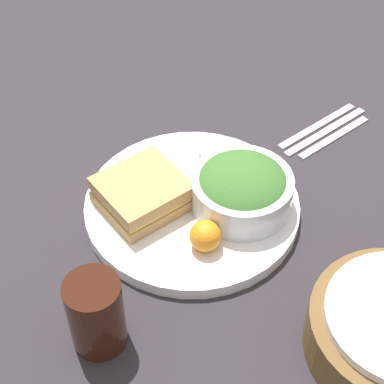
# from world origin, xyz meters

# --- Properties ---
(ground_plane) EXTENTS (4.00, 4.00, 0.00)m
(ground_plane) POSITION_xyz_m (0.00, 0.00, 0.00)
(ground_plane) COLOR #2D282D
(plate) EXTENTS (0.30, 0.30, 0.02)m
(plate) POSITION_xyz_m (0.00, 0.00, 0.01)
(plate) COLOR white
(plate) RESTS_ON ground_plane
(sandwich) EXTENTS (0.14, 0.13, 0.04)m
(sandwich) POSITION_xyz_m (0.07, -0.02, 0.04)
(sandwich) COLOR tan
(sandwich) RESTS_ON plate
(salad_bowl) EXTENTS (0.14, 0.14, 0.07)m
(salad_bowl) POSITION_xyz_m (-0.06, 0.02, 0.05)
(salad_bowl) COLOR white
(salad_bowl) RESTS_ON plate
(dressing_cup) EXTENTS (0.06, 0.06, 0.03)m
(dressing_cup) POSITION_xyz_m (-0.06, -0.06, 0.04)
(dressing_cup) COLOR #B7B7BC
(dressing_cup) RESTS_ON plate
(orange_wedge) EXTENTS (0.04, 0.04, 0.04)m
(orange_wedge) POSITION_xyz_m (0.01, 0.08, 0.04)
(orange_wedge) COLOR orange
(orange_wedge) RESTS_ON plate
(drink_glass) EXTENTS (0.07, 0.07, 0.10)m
(drink_glass) POSITION_xyz_m (0.17, 0.16, 0.05)
(drink_glass) COLOR #38190F
(drink_glass) RESTS_ON ground_plane
(fork) EXTENTS (0.16, 0.07, 0.01)m
(fork) POSITION_xyz_m (-0.25, -0.12, 0.00)
(fork) COLOR #B2B2B7
(fork) RESTS_ON ground_plane
(knife) EXTENTS (0.17, 0.07, 0.01)m
(knife) POSITION_xyz_m (-0.25, -0.10, 0.00)
(knife) COLOR #B2B2B7
(knife) RESTS_ON ground_plane
(spoon) EXTENTS (0.14, 0.07, 0.01)m
(spoon) POSITION_xyz_m (-0.26, -0.08, 0.00)
(spoon) COLOR #B2B2B7
(spoon) RESTS_ON ground_plane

